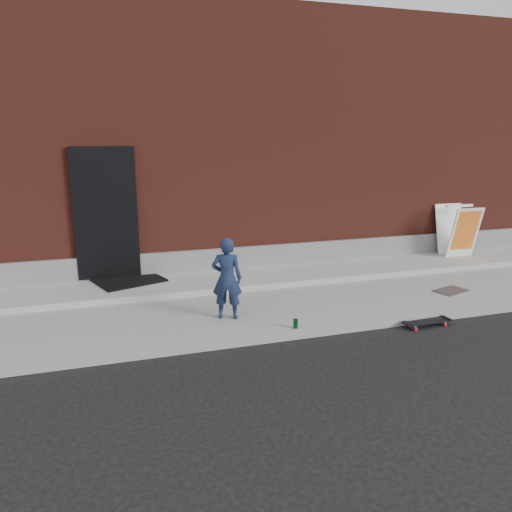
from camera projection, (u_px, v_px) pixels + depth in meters
name	position (u px, v px, depth m)	size (l,w,h in m)	color
ground	(315.00, 337.00, 6.85)	(80.00, 80.00, 0.00)	black
sidewalk	(278.00, 299.00, 8.22)	(20.00, 3.00, 0.15)	gray
apron	(261.00, 277.00, 9.03)	(20.00, 1.20, 0.10)	gray
building	(205.00, 143.00, 12.74)	(20.00, 8.10, 5.00)	#5B2219
child	(227.00, 278.00, 7.03)	(0.43, 0.28, 1.18)	#16223F
skateboard	(427.00, 322.00, 7.23)	(0.75, 0.22, 0.08)	red
pizza_sign	(458.00, 230.00, 10.33)	(0.64, 0.76, 1.07)	white
soda_can	(295.00, 324.00, 6.77)	(0.07, 0.07, 0.13)	#187A36
doormat	(129.00, 280.00, 8.62)	(1.07, 0.87, 0.03)	black
utility_plate	(451.00, 291.00, 8.38)	(0.55, 0.35, 0.02)	#4C4C50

